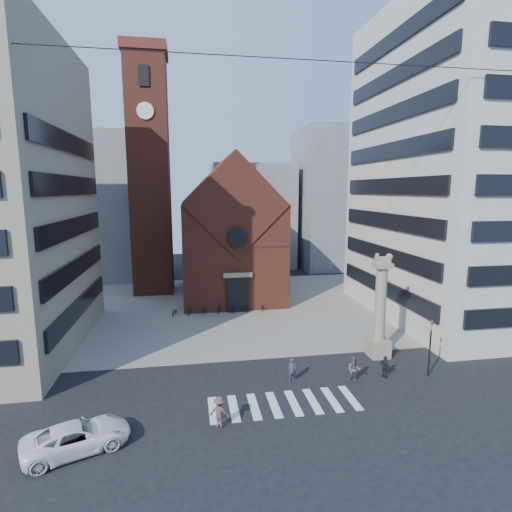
# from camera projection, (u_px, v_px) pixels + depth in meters

# --- Properties ---
(ground) EXTENTS (120.00, 120.00, 0.00)m
(ground) POSITION_uv_depth(u_px,v_px,m) (267.00, 383.00, 28.59)
(ground) COLOR black
(ground) RESTS_ON ground
(piazza) EXTENTS (46.00, 30.00, 0.05)m
(piazza) POSITION_uv_depth(u_px,v_px,m) (236.00, 306.00, 47.07)
(piazza) COLOR gray
(piazza) RESTS_ON ground
(zebra_crossing) EXTENTS (10.20, 3.20, 0.01)m
(zebra_crossing) POSITION_uv_depth(u_px,v_px,m) (284.00, 404.00, 25.77)
(zebra_crossing) COLOR white
(zebra_crossing) RESTS_ON ground
(church) EXTENTS (12.00, 16.65, 18.00)m
(church) POSITION_uv_depth(u_px,v_px,m) (230.00, 234.00, 51.63)
(church) COLOR brown
(church) RESTS_ON ground
(campanile) EXTENTS (5.50, 5.50, 31.20)m
(campanile) POSITION_uv_depth(u_px,v_px,m) (150.00, 173.00, 51.59)
(campanile) COLOR brown
(campanile) RESTS_ON ground
(building_right) EXTENTS (18.00, 22.00, 32.00)m
(building_right) POSITION_uv_depth(u_px,v_px,m) (471.00, 167.00, 41.55)
(building_right) COLOR beige
(building_right) RESTS_ON ground
(bg_block_left) EXTENTS (16.00, 14.00, 22.00)m
(bg_block_left) POSITION_uv_depth(u_px,v_px,m) (93.00, 207.00, 62.41)
(bg_block_left) COLOR gray
(bg_block_left) RESTS_ON ground
(bg_block_mid) EXTENTS (14.00, 12.00, 18.00)m
(bg_block_mid) POSITION_uv_depth(u_px,v_px,m) (252.00, 216.00, 71.86)
(bg_block_mid) COLOR gray
(bg_block_mid) RESTS_ON ground
(bg_block_right) EXTENTS (16.00, 14.00, 24.00)m
(bg_block_right) POSITION_uv_depth(u_px,v_px,m) (343.00, 199.00, 71.06)
(bg_block_right) COLOR gray
(bg_block_right) RESTS_ON ground
(lion_column) EXTENTS (1.63, 1.60, 8.68)m
(lion_column) POSITION_uv_depth(u_px,v_px,m) (380.00, 316.00, 32.58)
(lion_column) COLOR gray
(lion_column) RESTS_ON ground
(traffic_light) EXTENTS (0.13, 0.16, 4.30)m
(traffic_light) POSITION_uv_depth(u_px,v_px,m) (430.00, 347.00, 29.21)
(traffic_light) COLOR black
(traffic_light) RESTS_ON ground
(white_car) EXTENTS (5.92, 4.28, 1.50)m
(white_car) POSITION_uv_depth(u_px,v_px,m) (77.00, 437.00, 21.09)
(white_car) COLOR white
(white_car) RESTS_ON ground
(pedestrian_0) EXTENTS (0.62, 0.41, 1.71)m
(pedestrian_0) POSITION_uv_depth(u_px,v_px,m) (292.00, 370.00, 28.68)
(pedestrian_0) COLOR #363245
(pedestrian_0) RESTS_ON ground
(pedestrian_1) EXTENTS (1.16, 1.07, 1.91)m
(pedestrian_1) POSITION_uv_depth(u_px,v_px,m) (354.00, 370.00, 28.50)
(pedestrian_1) COLOR #5D4E4A
(pedestrian_1) RESTS_ON ground
(pedestrian_2) EXTENTS (0.65, 1.05, 1.67)m
(pedestrian_2) POSITION_uv_depth(u_px,v_px,m) (385.00, 367.00, 29.21)
(pedestrian_2) COLOR black
(pedestrian_2) RESTS_ON ground
(pedestrian_3) EXTENTS (1.40, 1.11, 1.90)m
(pedestrian_3) POSITION_uv_depth(u_px,v_px,m) (220.00, 412.00, 23.08)
(pedestrian_3) COLOR brown
(pedestrian_3) RESTS_ON ground
(scooter_0) EXTENTS (0.92, 1.60, 0.79)m
(scooter_0) POSITION_uv_depth(u_px,v_px,m) (175.00, 312.00, 43.67)
(scooter_0) COLOR black
(scooter_0) RESTS_ON piazza
(scooter_1) EXTENTS (0.80, 1.52, 0.88)m
(scooter_1) POSITION_uv_depth(u_px,v_px,m) (190.00, 311.00, 43.93)
(scooter_1) COLOR black
(scooter_1) RESTS_ON piazza
(scooter_2) EXTENTS (0.92, 1.60, 0.79)m
(scooter_2) POSITION_uv_depth(u_px,v_px,m) (205.00, 310.00, 44.20)
(scooter_2) COLOR black
(scooter_2) RESTS_ON piazza
(scooter_3) EXTENTS (0.80, 1.52, 0.88)m
(scooter_3) POSITION_uv_depth(u_px,v_px,m) (219.00, 309.00, 44.46)
(scooter_3) COLOR black
(scooter_3) RESTS_ON piazza
(scooter_4) EXTENTS (0.92, 1.60, 0.79)m
(scooter_4) POSITION_uv_depth(u_px,v_px,m) (234.00, 309.00, 44.74)
(scooter_4) COLOR black
(scooter_4) RESTS_ON piazza
(scooter_5) EXTENTS (0.80, 1.52, 0.88)m
(scooter_5) POSITION_uv_depth(u_px,v_px,m) (248.00, 308.00, 45.00)
(scooter_5) COLOR black
(scooter_5) RESTS_ON piazza
(scooter_6) EXTENTS (0.92, 1.60, 0.79)m
(scooter_6) POSITION_uv_depth(u_px,v_px,m) (263.00, 307.00, 45.27)
(scooter_6) COLOR black
(scooter_6) RESTS_ON piazza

